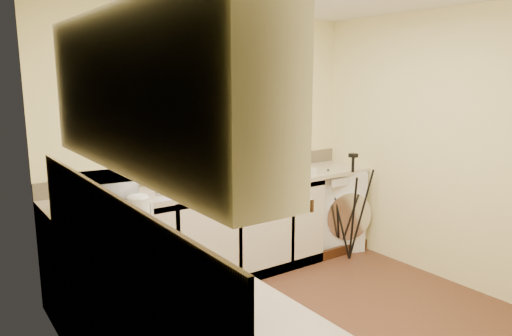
% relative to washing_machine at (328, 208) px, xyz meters
% --- Properties ---
extents(floor, '(3.20, 3.20, 0.00)m').
position_rel_washing_machine_xyz_m(floor, '(-1.32, -1.23, -0.43)').
color(floor, brown).
rests_on(floor, ground).
extents(wall_back, '(3.20, 0.00, 3.20)m').
position_rel_washing_machine_xyz_m(wall_back, '(-1.32, 0.27, 0.79)').
color(wall_back, '#FFF4AA').
rests_on(wall_back, ground).
extents(wall_left, '(0.00, 3.00, 3.00)m').
position_rel_washing_machine_xyz_m(wall_left, '(-2.92, -1.23, 0.79)').
color(wall_left, '#FFF4AA').
rests_on(wall_left, ground).
extents(wall_right, '(0.00, 3.00, 3.00)m').
position_rel_washing_machine_xyz_m(wall_right, '(0.28, -1.23, 0.79)').
color(wall_right, '#FFF4AA').
rests_on(wall_right, ground).
extents(base_cabinet_back, '(2.55, 0.60, 0.86)m').
position_rel_washing_machine_xyz_m(base_cabinet_back, '(-1.64, -0.03, -0.00)').
color(base_cabinet_back, silver).
rests_on(base_cabinet_back, floor).
extents(worktop_back, '(3.20, 0.60, 0.04)m').
position_rel_washing_machine_xyz_m(worktop_back, '(-1.32, -0.03, 0.45)').
color(worktop_back, beige).
rests_on(worktop_back, base_cabinet_back).
extents(worktop_left, '(0.60, 2.40, 0.04)m').
position_rel_washing_machine_xyz_m(worktop_left, '(-2.62, -1.53, 0.45)').
color(worktop_left, beige).
rests_on(worktop_left, base_cabinet_left).
extents(upper_cabinet, '(0.28, 1.90, 0.70)m').
position_rel_washing_machine_xyz_m(upper_cabinet, '(-2.76, -1.68, 1.37)').
color(upper_cabinet, silver).
rests_on(upper_cabinet, wall_left).
extents(splashback_left, '(0.02, 2.40, 0.45)m').
position_rel_washing_machine_xyz_m(splashback_left, '(-2.91, -1.53, 0.69)').
color(splashback_left, beige).
rests_on(splashback_left, wall_left).
extents(splashback_back, '(3.20, 0.02, 0.14)m').
position_rel_washing_machine_xyz_m(splashback_back, '(-1.32, 0.26, 0.54)').
color(splashback_back, beige).
rests_on(splashback_back, wall_back).
extents(window_glass, '(1.50, 0.02, 1.00)m').
position_rel_washing_machine_xyz_m(window_glass, '(-1.12, 0.26, 1.12)').
color(window_glass, black).
rests_on(window_glass, wall_back).
extents(window_blind, '(1.50, 0.02, 0.25)m').
position_rel_washing_machine_xyz_m(window_blind, '(-1.12, 0.23, 1.49)').
color(window_blind, tan).
rests_on(window_blind, wall_back).
extents(windowsill, '(1.60, 0.14, 0.03)m').
position_rel_washing_machine_xyz_m(windowsill, '(-1.12, 0.20, 0.60)').
color(windowsill, white).
rests_on(windowsill, wall_back).
extents(sink, '(0.82, 0.46, 0.03)m').
position_rel_washing_machine_xyz_m(sink, '(-1.12, -0.03, 0.48)').
color(sink, tan).
rests_on(sink, worktop_back).
extents(faucet, '(0.03, 0.03, 0.24)m').
position_rel_washing_machine_xyz_m(faucet, '(-1.12, 0.15, 0.59)').
color(faucet, silver).
rests_on(faucet, worktop_back).
extents(washing_machine, '(0.77, 0.76, 0.87)m').
position_rel_washing_machine_xyz_m(washing_machine, '(0.00, 0.00, 0.00)').
color(washing_machine, white).
rests_on(washing_machine, floor).
extents(laptop, '(0.47, 0.46, 0.27)m').
position_rel_washing_machine_xyz_m(laptop, '(-1.81, -0.01, 0.54)').
color(laptop, gray).
rests_on(laptop, worktop_back).
extents(kettle, '(0.15, 0.15, 0.19)m').
position_rel_washing_machine_xyz_m(kettle, '(-2.48, -0.82, 0.56)').
color(kettle, silver).
rests_on(kettle, worktop_left).
extents(dish_rack, '(0.53, 0.46, 0.07)m').
position_rel_washing_machine_xyz_m(dish_rack, '(-0.59, -0.06, 0.50)').
color(dish_rack, beige).
rests_on(dish_rack, worktop_back).
extents(tripod, '(0.61, 0.61, 1.11)m').
position_rel_washing_machine_xyz_m(tripod, '(-0.09, -0.42, 0.12)').
color(tripod, black).
rests_on(tripod, floor).
extents(glass_jug, '(0.10, 0.10, 0.15)m').
position_rel_washing_machine_xyz_m(glass_jug, '(-2.56, -2.12, 0.54)').
color(glass_jug, silver).
rests_on(glass_jug, worktop_left).
extents(steel_jar, '(0.09, 0.09, 0.12)m').
position_rel_washing_machine_xyz_m(steel_jar, '(-2.68, -1.48, 0.53)').
color(steel_jar, silver).
rests_on(steel_jar, worktop_left).
extents(microwave, '(0.41, 0.55, 0.28)m').
position_rel_washing_machine_xyz_m(microwave, '(-2.56, -0.46, 0.61)').
color(microwave, silver).
rests_on(microwave, worktop_left).
extents(plant_a, '(0.12, 0.09, 0.22)m').
position_rel_washing_machine_xyz_m(plant_a, '(-1.70, 0.17, 0.73)').
color(plant_a, '#999999').
rests_on(plant_a, windowsill).
extents(plant_b, '(0.16, 0.15, 0.24)m').
position_rel_washing_machine_xyz_m(plant_b, '(-1.43, 0.17, 0.73)').
color(plant_b, '#999999').
rests_on(plant_b, windowsill).
extents(plant_c, '(0.16, 0.16, 0.22)m').
position_rel_washing_machine_xyz_m(plant_c, '(-1.12, 0.20, 0.73)').
color(plant_c, '#999999').
rests_on(plant_c, windowsill).
extents(soap_bottle_green, '(0.09, 0.09, 0.23)m').
position_rel_washing_machine_xyz_m(soap_bottle_green, '(-0.50, 0.20, 0.73)').
color(soap_bottle_green, green).
rests_on(soap_bottle_green, windowsill).
extents(soap_bottle_clear, '(0.11, 0.11, 0.20)m').
position_rel_washing_machine_xyz_m(soap_bottle_clear, '(-0.35, 0.17, 0.72)').
color(soap_bottle_clear, '#999999').
rests_on(soap_bottle_clear, windowsill).
extents(cup_back, '(0.15, 0.15, 0.10)m').
position_rel_washing_machine_xyz_m(cup_back, '(-0.35, 0.07, 0.52)').
color(cup_back, silver).
rests_on(cup_back, worktop_back).
extents(cup_left, '(0.11, 0.11, 0.09)m').
position_rel_washing_machine_xyz_m(cup_left, '(-2.57, -1.69, 0.51)').
color(cup_left, beige).
rests_on(cup_left, worktop_left).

